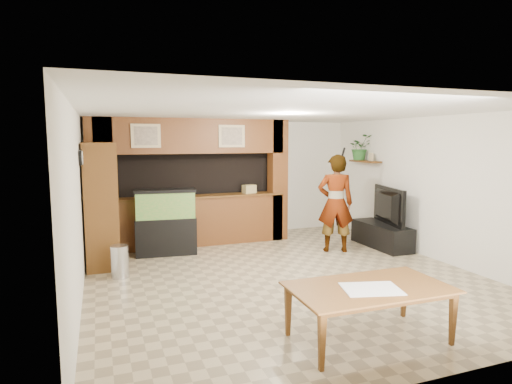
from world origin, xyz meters
name	(u,v)px	position (x,y,z in m)	size (l,w,h in m)	color
floor	(282,275)	(0.00, 0.00, 0.00)	(6.50, 6.50, 0.00)	tan
ceiling	(284,112)	(0.00, 0.00, 2.60)	(6.50, 6.50, 0.00)	white
wall_back	(226,178)	(0.00, 3.25, 1.30)	(6.00, 6.00, 0.00)	white
wall_left	(78,206)	(-3.00, 0.00, 1.30)	(6.50, 6.50, 0.00)	white
wall_right	(434,188)	(3.00, 0.00, 1.30)	(6.50, 6.50, 0.00)	white
partition	(190,182)	(-0.95, 2.64, 1.31)	(4.20, 0.99, 2.60)	brown
wall_clock	(81,158)	(-2.97, 1.00, 1.90)	(0.05, 0.25, 0.25)	black
wall_shelf	(365,161)	(2.85, 1.95, 1.70)	(0.25, 0.90, 0.04)	brown
pantry_cabinet	(101,205)	(-2.70, 1.54, 1.07)	(0.53, 0.87, 2.13)	brown
trash_can	(120,262)	(-2.46, 0.80, 0.26)	(0.28, 0.28, 0.52)	#B2B2B7
aquarium	(166,223)	(-1.56, 1.95, 0.61)	(1.13, 0.42, 1.25)	black
tv_stand	(382,235)	(2.65, 1.01, 0.24)	(0.52, 1.43, 0.48)	black
television	(383,206)	(2.65, 1.01, 0.85)	(1.31, 0.17, 0.75)	black
photo_frame	(371,157)	(2.85, 1.74, 1.81)	(0.03, 0.13, 0.18)	tan
potted_plant	(360,147)	(2.82, 2.12, 2.01)	(0.52, 0.45, 0.58)	#255C24
person	(335,203)	(1.58, 1.04, 0.95)	(0.69, 0.45, 1.90)	#9B8355
microphone	(343,152)	(1.63, 0.88, 1.95)	(0.04, 0.04, 0.17)	black
dining_table	(370,315)	(-0.03, -2.42, 0.30)	(1.73, 0.96, 0.61)	brown
newspaper_a	(371,289)	(-0.07, -2.47, 0.61)	(0.60, 0.43, 0.01)	silver
counter_box	(249,189)	(0.29, 2.45, 1.13)	(0.27, 0.18, 0.18)	tan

